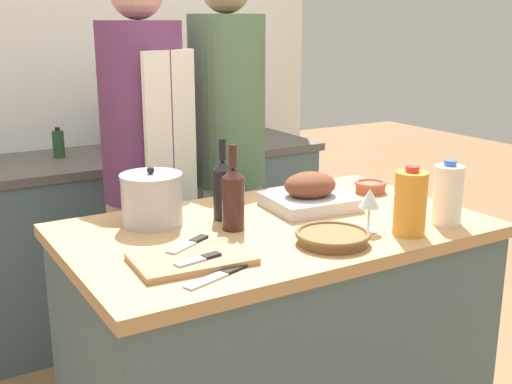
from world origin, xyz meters
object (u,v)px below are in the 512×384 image
(wine_bottle_green, at_px, (233,197))
(knife_paring, at_px, (200,259))
(knife_bread, at_px, (189,244))
(person_cook_guest, at_px, (228,151))
(wicker_basket, at_px, (333,237))
(stand_mixer, at_px, (133,123))
(milk_jug, at_px, (448,194))
(knife_chef, at_px, (219,275))
(juice_jug, at_px, (410,203))
(person_cook_aproned, at_px, (145,167))
(stock_pot, at_px, (152,199))
(wine_glass_right, at_px, (411,185))
(condiment_bottle_short, at_px, (111,139))
(wine_bottle_dark, at_px, (223,188))
(cutting_board, at_px, (192,259))
(wine_glass_left, at_px, (370,200))
(condiment_bottle_tall, at_px, (58,144))
(mixing_bowl, at_px, (370,186))
(roasting_pan, at_px, (310,194))

(wine_bottle_green, xyz_separation_m, knife_paring, (-0.23, -0.23, -0.08))
(knife_bread, relative_size, person_cook_guest, 0.09)
(wicker_basket, relative_size, stand_mixer, 0.71)
(knife_bread, relative_size, stand_mixer, 0.51)
(milk_jug, relative_size, knife_bread, 1.30)
(knife_chef, bearing_deg, stand_mixer, 76.06)
(juice_jug, height_order, knife_bread, juice_jug)
(person_cook_aproned, relative_size, person_cook_guest, 0.98)
(stock_pot, bearing_deg, wine_glass_right, -22.08)
(juice_jug, distance_m, condiment_bottle_short, 1.69)
(knife_chef, height_order, stand_mixer, stand_mixer)
(wine_bottle_green, xyz_separation_m, wine_glass_right, (0.61, -0.14, -0.01))
(milk_jug, bearing_deg, wine_glass_right, 93.67)
(knife_chef, xyz_separation_m, person_cook_guest, (0.61, 1.09, 0.07))
(knife_chef, xyz_separation_m, condiment_bottle_short, (0.27, 1.65, 0.07))
(knife_paring, distance_m, person_cook_aproned, 1.00)
(stand_mixer, bearing_deg, knife_chef, -103.94)
(wine_bottle_dark, xyz_separation_m, condiment_bottle_short, (0.03, 1.22, -0.03))
(cutting_board, xyz_separation_m, juice_jug, (0.67, -0.13, 0.09))
(wine_glass_left, xyz_separation_m, condiment_bottle_tall, (-0.51, 1.69, -0.05))
(wine_glass_right, bearing_deg, person_cook_guest, 102.60)
(stock_pot, bearing_deg, wine_glass_left, -37.15)
(juice_jug, xyz_separation_m, wine_glass_left, (-0.09, 0.09, 0.00))
(milk_jug, height_order, knife_paring, milk_jug)
(mixing_bowl, height_order, juice_jug, juice_jug)
(wine_glass_left, distance_m, person_cook_guest, 1.01)
(milk_jug, relative_size, person_cook_aproned, 0.12)
(milk_jug, xyz_separation_m, knife_chef, (-0.83, -0.02, -0.09))
(wine_glass_right, relative_size, knife_chef, 0.63)
(stock_pot, relative_size, knife_chef, 0.95)
(mixing_bowl, distance_m, condiment_bottle_tall, 1.57)
(mixing_bowl, xyz_separation_m, wine_glass_right, (-0.05, -0.27, 0.07))
(knife_bread, bearing_deg, wine_glass_right, -2.84)
(roasting_pan, bearing_deg, stand_mixer, 93.97)
(stand_mixer, distance_m, person_cook_aproned, 0.82)
(roasting_pan, height_order, person_cook_aproned, person_cook_aproned)
(wine_glass_left, xyz_separation_m, knife_bread, (-0.55, 0.13, -0.08))
(mixing_bowl, relative_size, knife_bread, 0.76)
(wine_glass_right, relative_size, stand_mixer, 0.42)
(cutting_board, height_order, knife_chef, cutting_board)
(wicker_basket, height_order, wine_bottle_dark, wine_bottle_dark)
(knife_paring, distance_m, knife_bread, 0.13)
(roasting_pan, relative_size, mixing_bowl, 2.53)
(knife_bread, bearing_deg, person_cook_aproned, 76.63)
(condiment_bottle_short, distance_m, person_cook_aproned, 0.59)
(mixing_bowl, relative_size, juice_jug, 0.57)
(juice_jug, distance_m, stand_mixer, 1.85)
(milk_jug, relative_size, wine_glass_left, 1.52)
(stock_pot, bearing_deg, mixing_bowl, -3.95)
(wine_glass_left, height_order, wine_glass_right, wine_glass_left)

